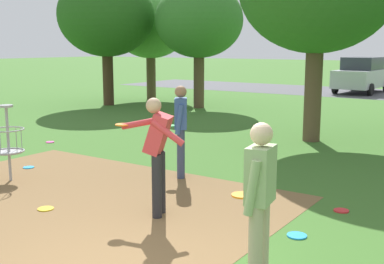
% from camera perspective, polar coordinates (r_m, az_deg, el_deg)
% --- Properties ---
extents(dirt_tee_pad, '(6.54, 4.66, 0.01)m').
position_cam_1_polar(dirt_tee_pad, '(8.17, -13.40, -7.56)').
color(dirt_tee_pad, brown).
rests_on(dirt_tee_pad, ground).
extents(disc_golf_basket, '(0.98, 0.58, 1.39)m').
position_cam_1_polar(disc_golf_basket, '(9.48, -20.70, -0.83)').
color(disc_golf_basket, '#9E9EA3').
rests_on(disc_golf_basket, ground).
extents(player_foreground_watching, '(1.17, 0.48, 1.71)m').
position_cam_1_polar(player_foreground_watching, '(7.00, -4.06, -1.93)').
color(player_foreground_watching, '#232328').
rests_on(player_foreground_watching, ground).
extents(player_throwing, '(0.45, 0.48, 1.71)m').
position_cam_1_polar(player_throwing, '(9.06, -1.32, 0.71)').
color(player_throwing, '#384260').
rests_on(player_throwing, ground).
extents(player_waiting_left, '(0.42, 0.49, 1.71)m').
position_cam_1_polar(player_waiting_left, '(4.86, 7.85, -7.56)').
color(player_waiting_left, tan).
rests_on(player_waiting_left, ground).
extents(frisbee_near_basket, '(0.21, 0.21, 0.02)m').
position_cam_1_polar(frisbee_near_basket, '(13.00, -16.14, -1.13)').
color(frisbee_near_basket, '#E53D99').
rests_on(frisbee_near_basket, ground).
extents(frisbee_by_tee, '(0.22, 0.22, 0.02)m').
position_cam_1_polar(frisbee_by_tee, '(7.72, 16.92, -8.71)').
color(frisbee_by_tee, red).
rests_on(frisbee_by_tee, ground).
extents(frisbee_far_left, '(0.24, 0.24, 0.02)m').
position_cam_1_polar(frisbee_far_left, '(7.78, -16.61, -8.54)').
color(frisbee_far_left, gold).
rests_on(frisbee_far_left, ground).
extents(frisbee_far_right, '(0.26, 0.26, 0.02)m').
position_cam_1_polar(frisbee_far_right, '(6.62, 12.07, -11.66)').
color(frisbee_far_right, '#1E93DB').
rests_on(frisbee_far_right, ground).
extents(frisbee_scattered_a, '(0.22, 0.22, 0.02)m').
position_cam_1_polar(frisbee_scattered_a, '(10.45, -18.42, -3.92)').
color(frisbee_scattered_a, '#1E93DB').
rests_on(frisbee_scattered_a, ground).
extents(tree_near_left, '(3.41, 3.41, 4.85)m').
position_cam_1_polar(tree_near_left, '(19.41, 0.82, 12.78)').
color(tree_near_left, brown).
rests_on(tree_near_left, ground).
extents(tree_mid_center, '(3.50, 3.50, 4.84)m').
position_cam_1_polar(tree_mid_center, '(22.65, -4.85, 12.23)').
color(tree_mid_center, brown).
rests_on(tree_mid_center, ground).
extents(tree_far_center, '(3.90, 3.90, 5.30)m').
position_cam_1_polar(tree_far_center, '(20.64, -9.91, 13.15)').
color(tree_far_center, '#422D1E').
rests_on(tree_far_center, ground).
extents(parked_car_leftmost, '(2.14, 4.28, 1.84)m').
position_cam_1_polar(parked_car_leftmost, '(27.27, 19.10, 6.27)').
color(parked_car_leftmost, '#B2B7BC').
rests_on(parked_car_leftmost, ground).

